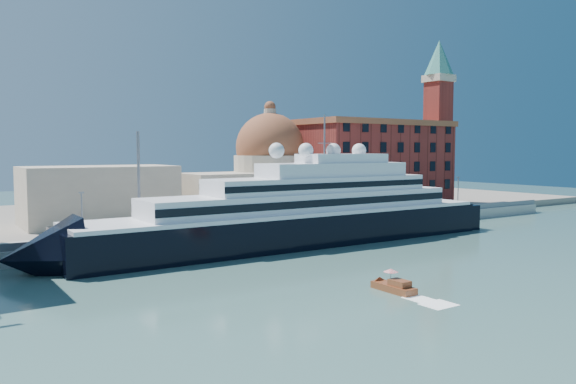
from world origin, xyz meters
TOP-DOWN VIEW (x-y plane):
  - ground at (0.00, 0.00)m, footprint 400.00×400.00m
  - quay at (0.00, 34.00)m, footprint 180.00×10.00m
  - land at (0.00, 75.00)m, footprint 260.00×72.00m
  - quay_fence at (0.00, 29.50)m, footprint 180.00×0.10m
  - superyacht at (3.29, 23.00)m, footprint 93.66×12.98m
  - water_taxi at (-3.50, -11.79)m, footprint 2.05×6.12m
  - warehouse at (52.00, 52.00)m, footprint 43.00×19.00m
  - campanile at (76.00, 52.00)m, footprint 8.40×8.40m
  - church at (6.39, 57.72)m, footprint 66.00×18.00m
  - lamp_posts at (-12.67, 32.27)m, footprint 120.80×2.40m

SIDE VIEW (x-z plane):
  - ground at x=0.00m, z-range 0.00..0.00m
  - water_taxi at x=-3.50m, z-range -0.76..2.15m
  - land at x=0.00m, z-range 0.00..2.00m
  - quay at x=0.00m, z-range 0.00..2.50m
  - quay_fence at x=0.00m, z-range 2.50..3.70m
  - superyacht at x=3.29m, z-range -9.17..18.83m
  - lamp_posts at x=-12.67m, z-range 0.84..18.84m
  - church at x=6.39m, z-range -1.84..23.66m
  - warehouse at x=52.00m, z-range 2.16..25.41m
  - campanile at x=76.00m, z-range 5.26..52.26m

